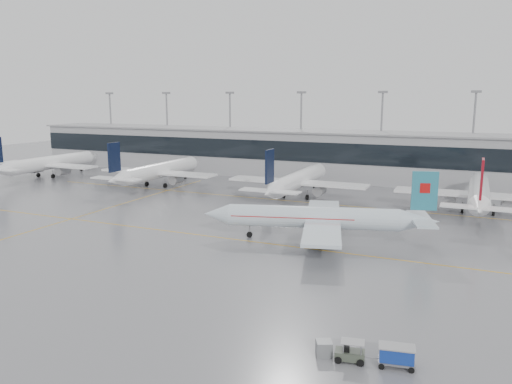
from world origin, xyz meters
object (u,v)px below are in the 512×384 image
at_px(air_canada_jet, 322,218).
at_px(baggage_cart, 397,355).
at_px(baggage_tug, 350,354).
at_px(gse_unit, 324,348).

xyz_separation_m(air_canada_jet, baggage_cart, (15.50, -31.83, -2.35)).
bearing_deg(baggage_tug, baggage_cart, -0.00).
xyz_separation_m(air_canada_jet, gse_unit, (9.81, -32.46, -2.72)).
bearing_deg(baggage_cart, gse_unit, 176.49).
distance_m(baggage_tug, gse_unit, 2.14).
distance_m(air_canada_jet, baggage_cart, 35.48).
xyz_separation_m(baggage_cart, gse_unit, (-5.69, -0.64, -0.38)).
bearing_deg(air_canada_jet, gse_unit, 91.55).
bearing_deg(gse_unit, baggage_tug, -24.92).
bearing_deg(air_canada_jet, baggage_tug, 94.95).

